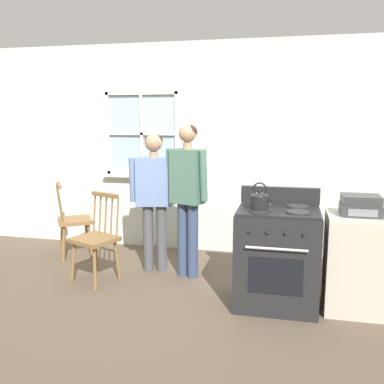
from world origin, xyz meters
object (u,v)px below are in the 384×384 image
Objects in this scene: person_teen_center at (188,188)px; side_counter at (356,263)px; kettle at (259,200)px; chair_by_window at (96,240)px; stove at (277,256)px; stereo at (361,205)px; potted_plant at (151,170)px; person_elderly_left at (154,189)px; chair_near_wall at (73,221)px.

person_teen_center reaches higher than side_counter.
chair_by_window is at bearing 170.46° from kettle.
chair_by_window is 0.88× the size of stove.
stove is (0.99, -0.52, -0.53)m from person_teen_center.
side_counter is 0.54m from stereo.
stove is 0.71m from side_counter.
kettle is 2.19m from potted_plant.
stove is (1.40, -0.62, -0.48)m from person_elderly_left.
stove is (1.91, -0.16, 0.01)m from chair_by_window.
person_teen_center is 1.87× the size of side_counter.
person_elderly_left reaches higher than stove.
stereo is (0.71, 0.01, 0.51)m from stove.
person_teen_center is 1.55× the size of stove.
chair_by_window is 3.85× the size of kettle.
person_elderly_left reaches higher than chair_near_wall.
person_teen_center reaches higher than stove.
stereo reaches higher than side_counter.
chair_by_window is 2.62m from side_counter.
person_elderly_left reaches higher than chair_by_window.
stereo is at bearing -90.00° from side_counter.
chair_near_wall is 1.70m from person_teen_center.
stereo is at bearing 19.44° from chair_by_window.
kettle is (2.39, -1.00, 0.56)m from chair_near_wall.
person_teen_center is 5.95× the size of potted_plant.
kettle reaches higher than chair_by_window.
chair_near_wall is 0.57× the size of person_teen_center.
person_elderly_left is 5.59× the size of potted_plant.
side_counter is (2.62, -0.13, -0.01)m from chair_by_window.
stove is at bearing 37.86° from kettle.
kettle reaches higher than chair_near_wall.
stereo is at bearing 9.23° from kettle.
stove is at bearing -177.45° from side_counter.
potted_plant is at bearing 103.42° from chair_by_window.
side_counter is at bearing 10.55° from kettle.
stove is at bearing -179.14° from stereo.
side_counter is at bearing -137.70° from chair_near_wall.
potted_plant reaches higher than kettle.
person_teen_center reaches higher than kettle.
kettle is at bearing -170.77° from stereo.
potted_plant is (-0.31, 0.82, 0.11)m from person_elderly_left.
kettle is (0.82, -0.66, 0.02)m from person_teen_center.
chair_by_window is 1.43m from potted_plant.
stove is 0.59m from kettle.
stove is 1.20× the size of side_counter.
person_teen_center is at bearing 152.09° from stove.
chair_near_wall is at bearing 161.29° from stove.
side_counter is (2.41, -1.40, -0.62)m from potted_plant.
chair_near_wall is at bearing 165.30° from stereo.
side_counter is 2.65× the size of stereo.
person_elderly_left is at bearing 64.20° from chair_by_window.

